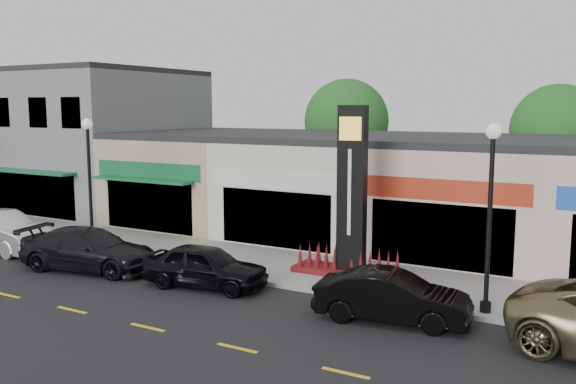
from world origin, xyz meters
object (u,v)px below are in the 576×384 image
object	(u,v)px
lamp_west_near	(89,171)
pylon_sign	(352,216)
car_dark_sedan	(89,249)
lamp_east_near	(490,199)
car_black_conv	(392,297)
car_white_van	(1,232)
car_black_sedan	(205,266)

from	to	relation	value
lamp_west_near	pylon_sign	xyz separation A→B (m)	(11.00, 1.70, -1.20)
lamp_west_near	car_dark_sedan	bearing A→B (deg)	-45.36
pylon_sign	lamp_east_near	bearing A→B (deg)	-18.75
lamp_west_near	car_black_conv	xyz separation A→B (m)	(13.76, -1.72, -2.75)
lamp_east_near	car_white_van	size ratio (longest dim) A/B	1.07
lamp_west_near	car_black_conv	world-z (taller)	lamp_west_near
car_dark_sedan	car_white_van	bearing A→B (deg)	76.97
pylon_sign	car_black_conv	size ratio (longest dim) A/B	1.37
lamp_west_near	car_dark_sedan	size ratio (longest dim) A/B	1.01
lamp_west_near	lamp_east_near	distance (m)	16.00
lamp_west_near	car_black_conv	size ratio (longest dim) A/B	1.25
lamp_west_near	pylon_sign	distance (m)	11.19
lamp_east_near	car_black_conv	bearing A→B (deg)	-142.51
car_dark_sedan	car_black_conv	bearing A→B (deg)	-98.93
car_black_sedan	car_black_conv	distance (m)	6.69
lamp_east_near	pylon_sign	distance (m)	5.42
lamp_east_near	car_black_sedan	size ratio (longest dim) A/B	1.27
car_white_van	car_black_conv	distance (m)	17.40
car_white_van	lamp_west_near	bearing A→B (deg)	-65.02
pylon_sign	car_black_sedan	world-z (taller)	pylon_sign
pylon_sign	car_black_conv	world-z (taller)	pylon_sign
lamp_east_near	car_black_conv	world-z (taller)	lamp_east_near
lamp_east_near	car_black_sedan	xyz separation A→B (m)	(-8.93, -1.60, -2.74)
car_dark_sedan	car_black_sedan	bearing A→B (deg)	-96.31
lamp_west_near	car_black_sedan	distance (m)	7.75
car_dark_sedan	car_black_sedan	world-z (taller)	car_dark_sedan
pylon_sign	car_dark_sedan	bearing A→B (deg)	-158.23
pylon_sign	car_black_sedan	bearing A→B (deg)	-139.99
lamp_east_near	car_dark_sedan	bearing A→B (deg)	-172.19
car_black_conv	car_black_sedan	bearing A→B (deg)	81.06
pylon_sign	lamp_west_near	bearing A→B (deg)	-171.23
car_white_van	car_dark_sedan	distance (m)	5.56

